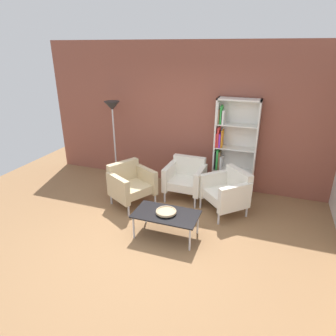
% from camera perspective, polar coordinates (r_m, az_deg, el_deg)
% --- Properties ---
extents(ground_plane, '(8.32, 8.32, 0.00)m').
position_cam_1_polar(ground_plane, '(4.65, -4.78, -14.55)').
color(ground_plane, olive).
extents(brick_back_panel, '(6.40, 0.12, 2.90)m').
position_cam_1_polar(brick_back_panel, '(6.18, 4.33, 9.82)').
color(brick_back_panel, brown).
rests_on(brick_back_panel, ground_plane).
extents(bookshelf_tall, '(0.80, 0.30, 1.90)m').
position_cam_1_polar(bookshelf_tall, '(5.95, 11.97, 3.56)').
color(bookshelf_tall, silver).
rests_on(bookshelf_tall, ground_plane).
extents(coffee_table_low, '(1.00, 0.56, 0.40)m').
position_cam_1_polar(coffee_table_low, '(4.64, -0.36, -9.05)').
color(coffee_table_low, black).
rests_on(coffee_table_low, ground_plane).
extents(decorative_bowl, '(0.32, 0.32, 0.05)m').
position_cam_1_polar(decorative_bowl, '(4.60, -0.37, -8.34)').
color(decorative_bowl, tan).
rests_on(decorative_bowl, coffee_table_low).
extents(armchair_near_window, '(0.73, 0.67, 0.78)m').
position_cam_1_polar(armchair_near_window, '(5.79, 3.41, -1.85)').
color(armchair_near_window, white).
rests_on(armchair_near_window, ground_plane).
extents(armchair_spare_guest, '(0.95, 0.95, 0.78)m').
position_cam_1_polar(armchair_spare_guest, '(5.37, 11.28, -4.29)').
color(armchair_spare_guest, white).
rests_on(armchair_spare_guest, ground_plane).
extents(armchair_by_bookshelf, '(0.91, 0.93, 0.78)m').
position_cam_1_polar(armchair_by_bookshelf, '(5.59, -7.21, -2.92)').
color(armchair_by_bookshelf, '#C6B289').
rests_on(armchair_by_bookshelf, ground_plane).
extents(floor_lamp_torchiere, '(0.32, 0.32, 1.74)m').
position_cam_1_polar(floor_lamp_torchiere, '(6.36, -10.54, 9.86)').
color(floor_lamp_torchiere, silver).
rests_on(floor_lamp_torchiere, ground_plane).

